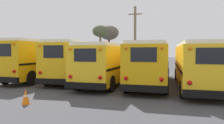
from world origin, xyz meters
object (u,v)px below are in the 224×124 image
object	(u,v)px
school_bus_4	(196,63)
bare_tree_0	(100,32)
school_bus_3	(151,62)
bare_tree_1	(109,33)
utility_pole	(135,37)
traffic_cone	(26,97)
school_bus_1	(80,59)
school_bus_0	(46,58)
school_bus_2	(112,62)

from	to	relation	value
school_bus_4	bare_tree_0	world-z (taller)	bare_tree_0
school_bus_3	bare_tree_1	distance (m)	23.22
utility_pole	traffic_cone	bearing A→B (deg)	-95.16
school_bus_1	bare_tree_1	distance (m)	20.48
school_bus_1	school_bus_0	bearing A→B (deg)	-172.14
school_bus_4	school_bus_2	bearing A→B (deg)	172.14
school_bus_0	school_bus_1	distance (m)	3.10
utility_pole	bare_tree_1	bearing A→B (deg)	125.44
school_bus_1	school_bus_2	world-z (taller)	school_bus_1
bare_tree_0	utility_pole	bearing A→B (deg)	-30.73
school_bus_1	traffic_cone	world-z (taller)	school_bus_1
school_bus_1	school_bus_2	distance (m)	3.19
school_bus_1	school_bus_4	bearing A→B (deg)	-10.70
bare_tree_0	traffic_cone	xyz separation A→B (m)	(4.16, -23.86, -5.12)
school_bus_0	bare_tree_0	bearing A→B (deg)	90.03
bare_tree_0	bare_tree_1	size ratio (longest dim) A/B	0.93
traffic_cone	bare_tree_1	bearing A→B (deg)	98.18
school_bus_2	school_bus_3	bearing A→B (deg)	-3.55
school_bus_0	school_bus_4	bearing A→B (deg)	-6.12
school_bus_0	school_bus_1	bearing A→B (deg)	7.86
school_bus_1	bare_tree_1	world-z (taller)	bare_tree_1
school_bus_0	school_bus_1	xyz separation A→B (m)	(3.07, 0.42, -0.08)
school_bus_0	bare_tree_1	bearing A→B (deg)	89.89
school_bus_3	traffic_cone	world-z (taller)	school_bus_3
school_bus_2	school_bus_3	distance (m)	3.07
bare_tree_1	traffic_cone	world-z (taller)	bare_tree_1
utility_pole	school_bus_0	bearing A→B (deg)	-116.65
bare_tree_0	bare_tree_1	bearing A→B (deg)	89.47
school_bus_1	utility_pole	world-z (taller)	utility_pole
school_bus_4	bare_tree_0	distance (m)	21.16
bare_tree_0	school_bus_1	bearing A→B (deg)	-78.48
school_bus_4	bare_tree_1	world-z (taller)	bare_tree_1
school_bus_1	school_bus_3	size ratio (longest dim) A/B	0.99
school_bus_1	school_bus_3	distance (m)	6.22
utility_pole	bare_tree_0	xyz separation A→B (m)	(-6.00, 3.56, 1.17)
school_bus_2	bare_tree_0	xyz separation A→B (m)	(-6.13, 15.97, 3.84)
school_bus_3	school_bus_4	bearing A→B (deg)	-12.09
utility_pole	traffic_cone	size ratio (longest dim) A/B	11.64
school_bus_4	bare_tree_0	xyz separation A→B (m)	(-12.26, 16.81, 3.85)
school_bus_3	bare_tree_1	xyz separation A→B (m)	(-9.16, 20.96, 4.02)
school_bus_4	traffic_cone	size ratio (longest dim) A/B	14.43
school_bus_1	bare_tree_1	bearing A→B (deg)	98.66
school_bus_1	traffic_cone	distance (m)	8.96
traffic_cone	school_bus_3	bearing A→B (deg)	56.84
school_bus_2	school_bus_4	world-z (taller)	school_bus_4
bare_tree_1	bare_tree_0	bearing A→B (deg)	-90.53
school_bus_3	utility_pole	world-z (taller)	utility_pole
school_bus_2	bare_tree_1	xyz separation A→B (m)	(-6.09, 20.77, 4.04)
bare_tree_1	traffic_cone	xyz separation A→B (m)	(4.12, -28.66, -5.31)
school_bus_0	school_bus_2	size ratio (longest dim) A/B	0.92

